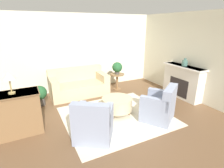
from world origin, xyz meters
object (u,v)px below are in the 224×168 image
(armchair_left, at_px, (93,124))
(side_table, at_px, (117,79))
(table_lamp, at_px, (9,77))
(ottoman_table, at_px, (117,104))
(couch, at_px, (79,86))
(potted_plant_floor, at_px, (40,94))
(dresser, at_px, (16,113))
(vase_mantel_near, at_px, (185,63))
(armchair_right, at_px, (160,107))
(potted_plant_on_side_table, at_px, (117,67))

(armchair_left, distance_m, side_table, 3.21)
(table_lamp, bearing_deg, side_table, 24.20)
(ottoman_table, distance_m, side_table, 1.97)
(couch, distance_m, table_lamp, 2.78)
(side_table, distance_m, potted_plant_floor, 2.81)
(dresser, distance_m, vase_mantel_near, 5.08)
(vase_mantel_near, relative_size, table_lamp, 0.53)
(couch, bearing_deg, table_lamp, -139.05)
(armchair_left, relative_size, ottoman_table, 1.26)
(dresser, distance_m, table_lamp, 0.86)
(couch, relative_size, armchair_right, 1.86)
(armchair_left, bearing_deg, potted_plant_on_side_table, 52.32)
(armchair_right, relative_size, dresser, 0.99)
(armchair_left, distance_m, ottoman_table, 1.30)
(armchair_right, height_order, side_table, armchair_right)
(dresser, relative_size, potted_plant_on_side_table, 2.37)
(side_table, relative_size, potted_plant_floor, 0.98)
(armchair_right, height_order, vase_mantel_near, vase_mantel_near)
(side_table, bearing_deg, vase_mantel_near, -46.17)
(armchair_right, distance_m, table_lamp, 3.59)
(potted_plant_floor, bearing_deg, potted_plant_on_side_table, 3.46)
(armchair_left, xyz_separation_m, potted_plant_floor, (-0.85, 2.37, -0.01))
(ottoman_table, distance_m, vase_mantel_near, 2.71)
(armchair_left, relative_size, side_table, 1.72)
(armchair_left, bearing_deg, vase_mantel_near, 13.57)
(ottoman_table, relative_size, potted_plant_on_side_table, 1.87)
(potted_plant_on_side_table, bearing_deg, armchair_left, -127.68)
(armchair_right, bearing_deg, couch, 116.72)
(table_lamp, bearing_deg, potted_plant_floor, 65.84)
(dresser, bearing_deg, table_lamp, 90.00)
(side_table, bearing_deg, armchair_right, -92.65)
(ottoman_table, bearing_deg, vase_mantel_near, 1.08)
(armchair_right, xyz_separation_m, dresser, (-3.30, 1.00, 0.14))
(armchair_right, relative_size, table_lamp, 2.21)
(armchair_left, relative_size, dresser, 0.99)
(armchair_left, distance_m, potted_plant_on_side_table, 3.25)
(armchair_left, bearing_deg, potted_plant_floor, 109.67)
(dresser, bearing_deg, armchair_right, -16.86)
(couch, bearing_deg, ottoman_table, -74.27)
(dresser, bearing_deg, vase_mantel_near, -1.59)
(potted_plant_on_side_table, height_order, potted_plant_floor, potted_plant_on_side_table)
(vase_mantel_near, xyz_separation_m, potted_plant_on_side_table, (-1.61, 1.68, -0.33))
(armchair_left, distance_m, dresser, 1.78)
(armchair_right, relative_size, ottoman_table, 1.26)
(couch, xyz_separation_m, dresser, (-1.95, -1.69, 0.17))
(ottoman_table, bearing_deg, armchair_right, -44.57)
(couch, xyz_separation_m, potted_plant_on_side_table, (1.47, -0.15, 0.54))
(potted_plant_floor, height_order, table_lamp, table_lamp)
(side_table, bearing_deg, couch, 174.06)
(armchair_right, relative_size, vase_mantel_near, 4.16)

